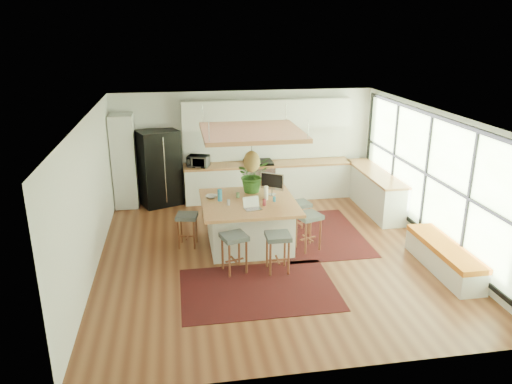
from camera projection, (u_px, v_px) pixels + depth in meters
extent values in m
plane|color=#5C2C1A|center=(270.00, 253.00, 9.58)|extent=(7.00, 7.00, 0.00)
plane|color=white|center=(272.00, 115.00, 8.71)|extent=(7.00, 7.00, 0.00)
plane|color=white|center=(245.00, 145.00, 12.42)|extent=(6.50, 0.00, 6.50)
plane|color=white|center=(327.00, 277.00, 5.88)|extent=(6.50, 0.00, 6.50)
plane|color=white|center=(90.00, 197.00, 8.65)|extent=(0.00, 7.00, 7.00)
plane|color=white|center=(433.00, 179.00, 9.65)|extent=(0.00, 7.00, 7.00)
cube|color=silver|center=(124.00, 161.00, 11.73)|extent=(0.55, 0.60, 2.25)
cube|color=silver|center=(268.00, 182.00, 12.49)|extent=(4.20, 0.60, 0.88)
cube|color=#A36139|center=(268.00, 164.00, 12.35)|extent=(4.24, 0.64, 0.05)
cube|color=white|center=(266.00, 144.00, 12.48)|extent=(4.20, 0.02, 0.80)
cube|color=silver|center=(267.00, 114.00, 12.07)|extent=(4.20, 0.34, 0.70)
cube|color=silver|center=(375.00, 191.00, 11.76)|extent=(0.60, 2.50, 0.88)
cube|color=#A36139|center=(376.00, 173.00, 11.61)|extent=(0.64, 2.54, 0.05)
cube|color=black|center=(259.00, 289.00, 8.26)|extent=(2.60, 1.80, 0.01)
cube|color=black|center=(317.00, 234.00, 10.45)|extent=(1.80, 2.60, 0.01)
imported|color=#A5A5AA|center=(198.00, 160.00, 11.98)|extent=(0.57, 0.44, 0.34)
imported|color=#1E4C19|center=(252.00, 178.00, 10.13)|extent=(0.92, 0.95, 0.58)
imported|color=white|center=(211.00, 197.00, 9.83)|extent=(0.29, 0.29, 0.06)
cylinder|color=teal|center=(220.00, 196.00, 9.64)|extent=(0.07, 0.07, 0.19)
cylinder|color=silver|center=(229.00, 200.00, 9.43)|extent=(0.07, 0.07, 0.19)
cylinder|color=maroon|center=(264.00, 201.00, 9.39)|extent=(0.07, 0.07, 0.19)
cylinder|color=white|center=(266.00, 195.00, 9.74)|extent=(0.07, 0.07, 0.19)
cylinder|color=#638650|center=(237.00, 193.00, 9.84)|extent=(0.07, 0.07, 0.19)
cylinder|color=teal|center=(275.00, 197.00, 9.62)|extent=(0.07, 0.07, 0.19)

